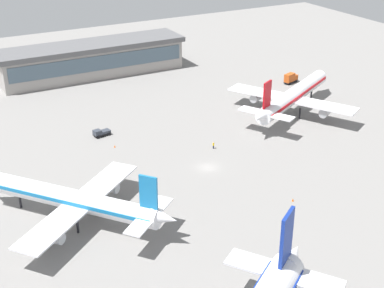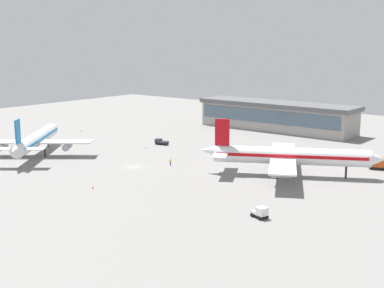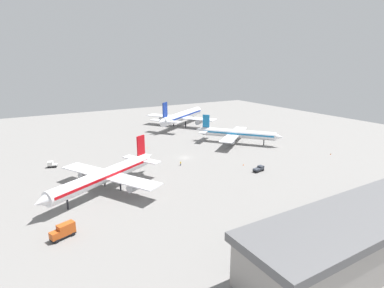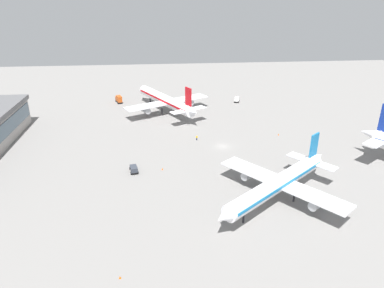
% 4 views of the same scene
% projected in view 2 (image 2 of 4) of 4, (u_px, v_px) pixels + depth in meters
% --- Properties ---
extents(ground, '(288.00, 288.00, 0.00)m').
position_uv_depth(ground, '(134.00, 167.00, 144.81)').
color(ground, gray).
extents(terminal_building, '(63.30, 15.22, 10.91)m').
position_uv_depth(terminal_building, '(276.00, 116.00, 203.59)').
color(terminal_building, '#9E9993').
rests_on(terminal_building, ground).
extents(airplane_at_gate, '(31.54, 36.25, 13.21)m').
position_uv_depth(airplane_at_gate, '(36.00, 140.00, 158.68)').
color(airplane_at_gate, white).
rests_on(airplane_at_gate, ground).
extents(airplane_taxiing, '(42.77, 35.70, 14.22)m').
position_uv_depth(airplane_taxiing, '(289.00, 156.00, 134.23)').
color(airplane_taxiing, white).
rests_on(airplane_taxiing, ground).
extents(baggage_tug, '(3.64, 3.06, 2.30)m').
position_uv_depth(baggage_tug, '(260.00, 212.00, 102.58)').
color(baggage_tug, black).
rests_on(baggage_tug, ground).
extents(catering_truck, '(5.91, 3.66, 3.30)m').
position_uv_depth(catering_truck, '(379.00, 163.00, 141.51)').
color(catering_truck, black).
rests_on(catering_truck, ground).
extents(pushback_tractor, '(4.66, 2.82, 1.90)m').
position_uv_depth(pushback_tractor, '(161.00, 142.00, 175.84)').
color(pushback_tractor, black).
rests_on(pushback_tractor, ground).
extents(ground_crew_worker, '(0.49, 0.55, 1.67)m').
position_uv_depth(ground_crew_worker, '(170.00, 162.00, 146.99)').
color(ground_crew_worker, '#1E2338').
rests_on(ground_crew_worker, ground).
extents(safety_cone_near_gate, '(0.44, 0.44, 0.60)m').
position_uv_depth(safety_cone_near_gate, '(146.00, 148.00, 169.40)').
color(safety_cone_near_gate, '#EA590C').
rests_on(safety_cone_near_gate, ground).
extents(safety_cone_mid_apron, '(0.44, 0.44, 0.60)m').
position_uv_depth(safety_cone_mid_apron, '(82.00, 131.00, 201.29)').
color(safety_cone_mid_apron, '#EA590C').
rests_on(safety_cone_mid_apron, ground).
extents(safety_cone_far_side, '(0.44, 0.44, 0.60)m').
position_uv_depth(safety_cone_far_side, '(93.00, 187.00, 123.43)').
color(safety_cone_far_side, '#EA590C').
rests_on(safety_cone_far_side, ground).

